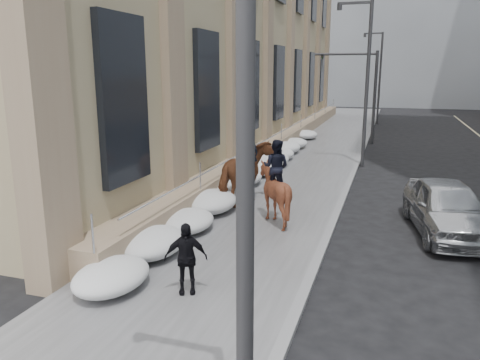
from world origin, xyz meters
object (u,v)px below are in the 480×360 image
object	(u,v)px
mounted_horse_right	(274,189)
pedestrian	(186,258)
car_silver	(447,207)
mounted_horse_left	(246,173)

from	to	relation	value
mounted_horse_right	pedestrian	xyz separation A→B (m)	(-0.62, -5.30, -0.28)
mounted_horse_right	car_silver	distance (m)	5.16
pedestrian	mounted_horse_left	bearing A→B (deg)	73.98
car_silver	mounted_horse_left	bearing A→B (deg)	163.19
car_silver	mounted_horse_right	bearing A→B (deg)	179.64
mounted_horse_left	pedestrian	xyz separation A→B (m)	(0.81, -6.95, -0.35)
mounted_horse_right	pedestrian	bearing A→B (deg)	87.96
pedestrian	mounted_horse_right	bearing A→B (deg)	60.72
pedestrian	car_silver	size ratio (longest dim) A/B	0.33
mounted_horse_right	car_silver	xyz separation A→B (m)	(5.08, 0.81, -0.37)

